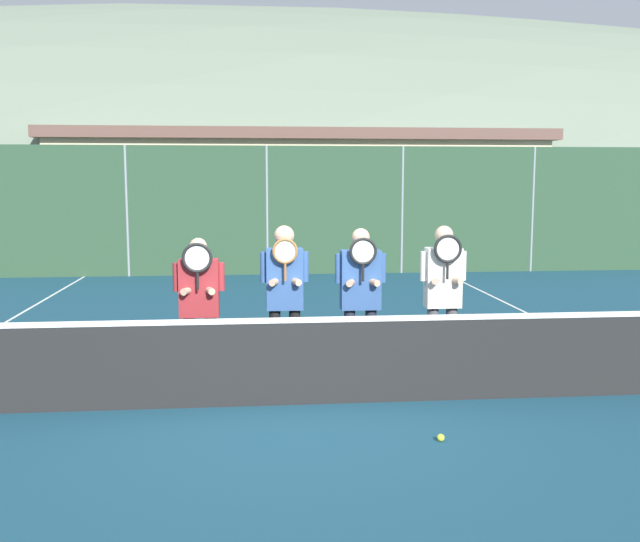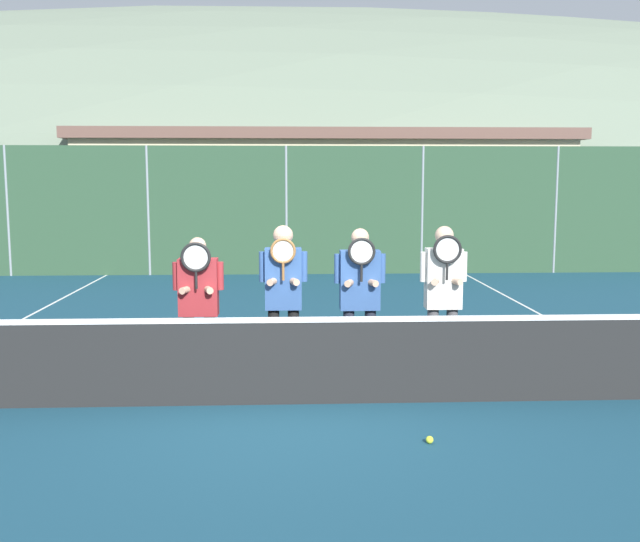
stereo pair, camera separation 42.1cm
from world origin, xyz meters
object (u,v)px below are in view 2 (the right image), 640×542
(player_center_right, at_px, (360,292))
(player_leftmost, at_px, (199,299))
(player_rightmost, at_px, (443,291))
(car_left_of_center, at_px, (270,227))
(tennis_ball_on_court, at_px, (430,440))
(player_center_left, at_px, (283,291))
(car_center, at_px, (452,229))
(car_right_of_center, at_px, (618,228))
(car_far_left, at_px, (87,229))

(player_center_right, bearing_deg, player_leftmost, -178.27)
(player_rightmost, height_order, car_left_of_center, car_left_of_center)
(tennis_ball_on_court, bearing_deg, player_center_right, 102.49)
(player_rightmost, height_order, tennis_ball_on_court, player_rightmost)
(player_rightmost, bearing_deg, player_leftmost, -179.85)
(player_center_left, height_order, car_center, player_center_left)
(player_leftmost, bearing_deg, car_right_of_center, 50.13)
(player_rightmost, relative_size, car_far_left, 0.42)
(player_leftmost, distance_m, tennis_ball_on_court, 3.12)
(car_right_of_center, distance_m, tennis_ball_on_court, 17.53)
(player_center_right, height_order, car_far_left, car_far_left)
(player_leftmost, xyz_separation_m, player_center_left, (0.96, 0.02, 0.08))
(car_center, height_order, tennis_ball_on_court, car_center)
(car_far_left, distance_m, tennis_ball_on_court, 16.37)
(car_right_of_center, bearing_deg, player_rightmost, -122.00)
(player_center_left, height_order, car_far_left, player_center_left)
(player_rightmost, bearing_deg, player_center_right, 177.13)
(player_leftmost, height_order, player_center_right, player_center_right)
(player_center_left, height_order, player_center_right, player_center_left)
(player_leftmost, relative_size, car_far_left, 0.39)
(car_left_of_center, bearing_deg, player_center_left, -87.83)
(player_center_left, distance_m, car_right_of_center, 16.63)
(player_leftmost, bearing_deg, tennis_ball_on_court, -40.16)
(car_left_of_center, relative_size, tennis_ball_on_court, 69.82)
(player_center_left, bearing_deg, player_leftmost, -178.83)
(car_left_of_center, height_order, car_center, car_left_of_center)
(player_center_right, bearing_deg, car_far_left, 117.41)
(car_center, bearing_deg, car_right_of_center, 1.14)
(player_leftmost, distance_m, player_center_right, 1.83)
(player_center_right, height_order, car_right_of_center, player_center_right)
(player_center_right, xyz_separation_m, car_left_of_center, (-1.36, 12.90, -0.10))
(car_far_left, bearing_deg, tennis_ball_on_court, -64.41)
(car_right_of_center, bearing_deg, player_leftmost, -129.87)
(car_center, distance_m, car_right_of_center, 5.12)
(player_leftmost, bearing_deg, player_center_left, 1.17)
(player_center_left, xyz_separation_m, car_far_left, (-5.75, 12.81, -0.17))
(player_rightmost, xyz_separation_m, tennis_ball_on_court, (-0.52, -1.92, -1.04))
(car_center, bearing_deg, player_leftmost, -114.31)
(player_center_right, distance_m, car_far_left, 14.39)
(car_far_left, height_order, car_center, car_far_left)
(tennis_ball_on_court, bearing_deg, car_right_of_center, 59.89)
(player_center_left, distance_m, tennis_ball_on_court, 2.56)
(car_center, distance_m, tennis_ball_on_court, 15.51)
(player_leftmost, xyz_separation_m, car_right_of_center, (11.05, 13.24, -0.11))
(player_center_right, relative_size, player_rightmost, 0.98)
(player_rightmost, distance_m, car_center, 13.50)
(player_center_left, distance_m, player_center_right, 0.88)
(player_rightmost, bearing_deg, tennis_ball_on_court, -105.12)
(player_rightmost, relative_size, car_right_of_center, 0.45)
(car_far_left, distance_m, car_right_of_center, 15.85)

